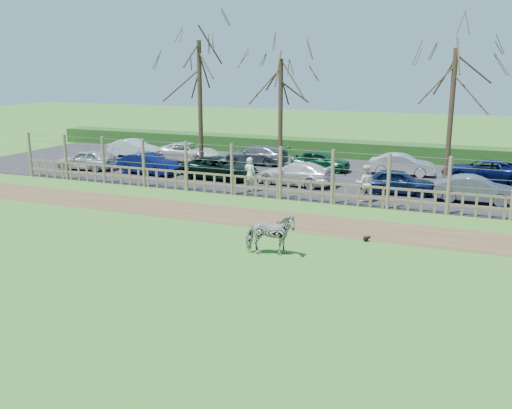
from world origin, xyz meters
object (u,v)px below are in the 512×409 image
at_px(visitor_b, 365,183).
at_px(car_0, 86,160).
at_px(car_4, 398,182).
at_px(tree_right, 453,84).
at_px(car_10, 320,161).
at_px(crow, 366,238).
at_px(car_7, 134,148).
at_px(visitor_a, 250,174).
at_px(car_11, 402,165).
at_px(car_2, 220,168).
at_px(car_1, 148,164).
at_px(car_5, 475,189).
at_px(car_3, 296,174).
at_px(tree_left, 199,75).
at_px(tree_mid, 281,89).
at_px(car_9, 256,155).
at_px(car_8, 188,152).
at_px(zebra, 270,235).
at_px(car_12, 484,171).

bearing_deg(visitor_b, car_0, -25.10).
xyz_separation_m(car_0, car_4, (18.32, 0.40, 0.00)).
xyz_separation_m(tree_right, car_10, (-7.22, 1.62, -4.60)).
relative_size(crow, car_7, 0.07).
distance_m(visitor_a, car_11, 9.67).
bearing_deg(crow, tree_right, 80.21).
height_order(car_7, car_10, same).
height_order(car_2, car_7, same).
xyz_separation_m(car_1, car_5, (17.67, -0.27, 0.00)).
bearing_deg(visitor_b, car_3, -48.92).
xyz_separation_m(car_5, car_10, (-8.75, 4.94, 0.00)).
bearing_deg(tree_right, car_2, -166.80).
height_order(tree_left, car_1, tree_left).
bearing_deg(tree_mid, car_2, -140.33).
bearing_deg(visitor_a, car_7, -22.50).
height_order(tree_left, car_9, tree_left).
bearing_deg(crow, car_5, 65.98).
xyz_separation_m(car_10, car_11, (4.67, 0.52, 0.00)).
bearing_deg(car_4, car_10, 44.42).
relative_size(car_3, car_7, 1.14).
relative_size(car_5, car_8, 0.84).
bearing_deg(car_9, crow, 37.80).
xyz_separation_m(tree_mid, car_5, (10.53, -2.81, -4.23)).
xyz_separation_m(tree_left, car_5, (15.03, -1.81, -4.98)).
xyz_separation_m(car_4, car_11, (-0.51, 4.97, 0.00)).
distance_m(car_7, car_9, 8.79).
height_order(tree_mid, car_0, tree_mid).
xyz_separation_m(car_7, car_9, (8.78, 0.50, 0.00)).
bearing_deg(visitor_b, car_7, -40.89).
height_order(tree_left, car_2, tree_left).
relative_size(visitor_a, car_8, 0.40).
distance_m(crow, car_4, 8.20).
distance_m(tree_left, tree_right, 13.59).
height_order(car_9, car_10, same).
relative_size(tree_right, zebra, 4.38).
bearing_deg(car_2, tree_mid, -48.36).
distance_m(tree_left, car_10, 8.60).
relative_size(car_0, car_10, 1.00).
bearing_deg(car_10, car_12, -92.05).
height_order(tree_left, car_11, tree_left).
bearing_deg(visitor_b, car_1, -27.93).
height_order(car_0, car_12, same).
relative_size(car_3, car_11, 1.14).
bearing_deg(car_5, car_1, 87.21).
xyz_separation_m(tree_right, car_7, (-20.42, 1.87, -4.60)).
relative_size(crow, car_1, 0.07).
height_order(visitor_b, crow, visitor_b).
relative_size(tree_mid, car_8, 1.58).
distance_m(tree_right, car_12, 5.23).
height_order(car_5, car_10, same).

